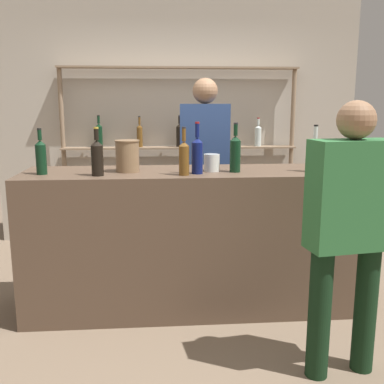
% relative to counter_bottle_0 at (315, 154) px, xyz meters
% --- Properties ---
extents(ground_plane, '(16.00, 16.00, 0.00)m').
position_rel_counter_bottle_0_xyz_m(ground_plane, '(-0.90, 0.12, -1.22)').
color(ground_plane, '#7A6651').
extents(bar_counter, '(2.52, 0.67, 1.09)m').
position_rel_counter_bottle_0_xyz_m(bar_counter, '(-0.90, 0.12, -0.68)').
color(bar_counter, brown).
rests_on(bar_counter, ground_plane).
extents(back_wall, '(4.12, 0.12, 2.80)m').
position_rel_counter_bottle_0_xyz_m(back_wall, '(-0.90, 2.05, 0.18)').
color(back_wall, '#B2A899').
rests_on(back_wall, ground_plane).
extents(back_shelf, '(2.64, 0.18, 1.97)m').
position_rel_counter_bottle_0_xyz_m(back_shelf, '(-0.90, 1.87, 0.10)').
color(back_shelf, '#897056').
rests_on(back_shelf, ground_plane).
extents(counter_bottle_0, '(0.08, 0.08, 0.35)m').
position_rel_counter_bottle_0_xyz_m(counter_bottle_0, '(0.00, 0.00, 0.00)').
color(counter_bottle_0, silver).
rests_on(counter_bottle_0, bar_counter).
extents(counter_bottle_1, '(0.08, 0.08, 0.36)m').
position_rel_counter_bottle_0_xyz_m(counter_bottle_1, '(-0.58, 0.03, 0.01)').
color(counter_bottle_1, black).
rests_on(counter_bottle_1, bar_counter).
extents(counter_bottle_2, '(0.08, 0.08, 0.37)m').
position_rel_counter_bottle_0_xyz_m(counter_bottle_2, '(-0.87, -0.02, 0.01)').
color(counter_bottle_2, '#0F1956').
rests_on(counter_bottle_2, bar_counter).
extents(counter_bottle_3, '(0.08, 0.08, 0.33)m').
position_rel_counter_bottle_0_xyz_m(counter_bottle_3, '(-1.98, 0.04, -0.00)').
color(counter_bottle_3, black).
rests_on(counter_bottle_3, bar_counter).
extents(counter_bottle_4, '(0.07, 0.07, 0.34)m').
position_rel_counter_bottle_0_xyz_m(counter_bottle_4, '(-0.97, -0.08, -0.00)').
color(counter_bottle_4, brown).
rests_on(counter_bottle_4, bar_counter).
extents(counter_bottle_5, '(0.08, 0.08, 0.34)m').
position_rel_counter_bottle_0_xyz_m(counter_bottle_5, '(-1.57, -0.06, -0.00)').
color(counter_bottle_5, black).
rests_on(counter_bottle_5, bar_counter).
extents(wine_glass, '(0.08, 0.08, 0.17)m').
position_rel_counter_bottle_0_xyz_m(wine_glass, '(0.23, 0.33, -0.01)').
color(wine_glass, silver).
rests_on(wine_glass, bar_counter).
extents(ice_bucket, '(0.18, 0.18, 0.23)m').
position_rel_counter_bottle_0_xyz_m(ice_bucket, '(-1.38, 0.11, -0.02)').
color(ice_bucket, '#846647').
rests_on(ice_bucket, bar_counter).
extents(cork_jar, '(0.12, 0.12, 0.13)m').
position_rel_counter_bottle_0_xyz_m(cork_jar, '(-0.75, 0.08, -0.07)').
color(cork_jar, silver).
rests_on(cork_jar, bar_counter).
extents(customer_right, '(0.49, 0.27, 1.60)m').
position_rel_counter_bottle_0_xyz_m(customer_right, '(-0.09, -0.85, -0.29)').
color(customer_right, black).
rests_on(customer_right, ground_plane).
extents(server_behind_counter, '(0.49, 0.25, 1.81)m').
position_rel_counter_bottle_0_xyz_m(server_behind_counter, '(-0.70, 1.07, -0.15)').
color(server_behind_counter, '#121C33').
rests_on(server_behind_counter, ground_plane).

